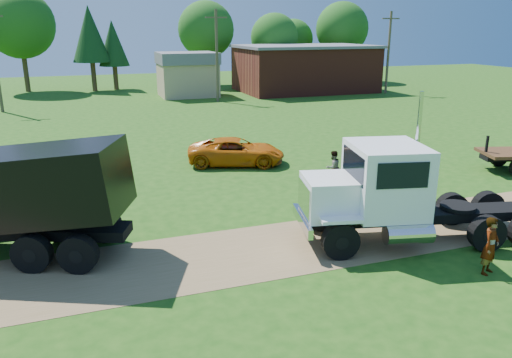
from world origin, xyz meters
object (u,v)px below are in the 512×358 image
object	(u,v)px
black_dump_truck	(1,194)
orange_pickup	(236,151)
spectator_a	(490,246)
white_semi_tractor	(388,194)

from	to	relation	value
black_dump_truck	orange_pickup	world-z (taller)	black_dump_truck
orange_pickup	spectator_a	bearing A→B (deg)	-147.67
spectator_a	white_semi_tractor	bearing A→B (deg)	91.14
white_semi_tractor	orange_pickup	size ratio (longest dim) A/B	1.68
black_dump_truck	white_semi_tractor	bearing A→B (deg)	7.22
white_semi_tractor	orange_pickup	bearing A→B (deg)	111.61
black_dump_truck	spectator_a	size ratio (longest dim) A/B	4.92
orange_pickup	spectator_a	world-z (taller)	spectator_a
white_semi_tractor	spectator_a	distance (m)	3.66
white_semi_tractor	spectator_a	size ratio (longest dim) A/B	4.82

